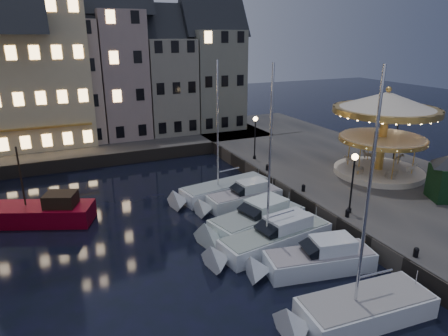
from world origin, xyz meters
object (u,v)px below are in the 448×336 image
bollard_d (267,167)px  motorboat_c (271,239)px  motorboat_d (253,221)px  bollard_a (416,252)px  red_fishing_boat (44,213)px  bollard_c (303,187)px  carousel (385,118)px  streetlamp_b (353,175)px  motorboat_e (240,199)px  motorboat_b (313,261)px  bollard_b (347,213)px  streetlamp_c (255,132)px  motorboat_a (355,311)px  motorboat_f (220,191)px  streetlamp_d (397,135)px

bollard_d → motorboat_c: (-5.57, -10.09, -0.92)m
motorboat_d → bollard_a: bearing=-58.0°
red_fishing_boat → bollard_c: bearing=-16.1°
bollard_c → carousel: 9.49m
carousel → bollard_c: bearing=-175.5°
streetlamp_b → red_fishing_boat: 21.69m
motorboat_e → carousel: carousel is taller
motorboat_b → motorboat_d: same height
bollard_b → red_fishing_boat: 21.16m
streetlamp_c → bollard_b: streetlamp_c is taller
motorboat_a → carousel: size_ratio=1.47×
motorboat_c → motorboat_d: (0.18, 2.73, -0.04)m
bollard_c → carousel: bearing=4.5°
bollard_c → motorboat_a: size_ratio=0.05×
red_fishing_boat → motorboat_e: bearing=-13.4°
bollard_a → motorboat_d: (-5.39, 8.65, -0.96)m
bollard_a → bollard_b: 5.50m
streetlamp_b → motorboat_f: 11.14m
streetlamp_b → streetlamp_d: bearing=31.8°
bollard_b → motorboat_d: motorboat_d is taller
motorboat_b → motorboat_f: size_ratio=0.63×
red_fishing_boat → streetlamp_c: bearing=10.9°
streetlamp_c → bollard_a: bearing=-91.8°
motorboat_e → carousel: 13.97m
bollard_c → motorboat_f: 6.84m
streetlamp_b → bollard_c: streetlamp_b is taller
streetlamp_b → motorboat_a: motorboat_a is taller
streetlamp_b → motorboat_e: bearing=127.9°
bollard_a → motorboat_b: bearing=149.1°
bollard_b → motorboat_a: bearing=-127.8°
streetlamp_d → bollard_c: size_ratio=7.32×
motorboat_d → red_fishing_boat: red_fishing_boat is taller
motorboat_e → motorboat_c: bearing=-99.5°
streetlamp_b → motorboat_f: motorboat_f is taller
bollard_d → motorboat_e: motorboat_e is taller
streetlamp_c → red_fishing_boat: red_fishing_boat is taller
motorboat_c → red_fishing_boat: size_ratio=1.53×
streetlamp_b → bollard_b: streetlamp_b is taller
bollard_c → motorboat_b: bearing=-121.4°
bollard_d → motorboat_f: bearing=-167.9°
bollard_a → carousel: (8.25, 11.16, 4.65)m
bollard_b → motorboat_f: (-5.12, 9.40, -1.07)m
streetlamp_b → motorboat_c: bearing=-179.2°
motorboat_f → carousel: (13.37, -3.75, 5.72)m
streetlamp_d → motorboat_d: 18.15m
motorboat_c → motorboat_f: motorboat_f is taller
streetlamp_b → motorboat_b: (-5.30, -3.19, -3.38)m
motorboat_a → red_fishing_boat: bearing=127.0°
streetlamp_d → motorboat_a: size_ratio=0.33×
bollard_a → motorboat_f: motorboat_f is taller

